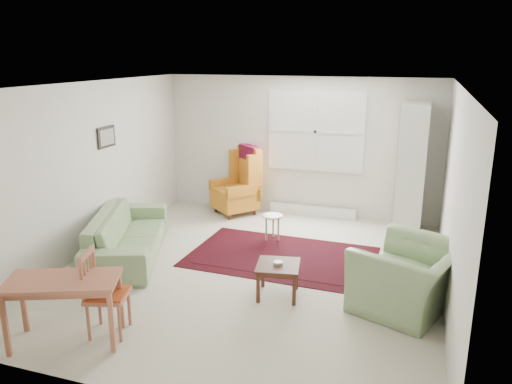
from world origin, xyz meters
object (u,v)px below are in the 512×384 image
(armchair, at_px, (410,271))
(coffee_table, at_px, (278,280))
(desk_chair, at_px, (107,293))
(stool, at_px, (273,227))
(desk, at_px, (66,311))
(wingback_chair, at_px, (235,181))
(sofa, at_px, (127,226))
(cabinet, at_px, (411,169))

(armchair, distance_m, coffee_table, 1.55)
(coffee_table, bearing_deg, desk_chair, -136.66)
(coffee_table, relative_size, stool, 1.21)
(coffee_table, xyz_separation_m, desk, (-1.78, -1.66, 0.14))
(wingback_chair, height_order, stool, wingback_chair)
(armchair, relative_size, desk_chair, 1.30)
(stool, distance_m, desk_chair, 3.31)
(sofa, distance_m, coffee_table, 2.51)
(cabinet, xyz_separation_m, desk_chair, (-2.87, -4.29, -0.60))
(sofa, distance_m, stool, 2.25)
(desk_chair, bearing_deg, desk, 115.50)
(wingback_chair, distance_m, cabinet, 3.11)
(desk, relative_size, desk_chair, 1.19)
(cabinet, height_order, desk_chair, cabinet)
(armchair, relative_size, cabinet, 0.57)
(desk_chair, bearing_deg, coffee_table, -62.30)
(wingback_chair, relative_size, desk_chair, 1.35)
(armchair, height_order, cabinet, cabinet)
(desk_chair, bearing_deg, stool, -30.67)
(stool, xyz_separation_m, cabinet, (2.02, 1.10, 0.86))
(cabinet, height_order, desk, cabinet)
(stool, relative_size, desk, 0.38)
(stool, height_order, desk, desk)
(sofa, height_order, desk, sofa)
(armchair, xyz_separation_m, coffee_table, (-1.52, -0.19, -0.26))
(sofa, relative_size, desk, 2.04)
(sofa, distance_m, armchair, 3.98)
(wingback_chair, relative_size, desk, 1.13)
(sofa, relative_size, desk_chair, 2.44)
(stool, height_order, cabinet, cabinet)
(wingback_chair, bearing_deg, stool, -6.66)
(wingback_chair, bearing_deg, desk, -52.01)
(coffee_table, bearing_deg, wingback_chair, 119.92)
(sofa, xyz_separation_m, wingback_chair, (0.77, 2.37, 0.17))
(wingback_chair, relative_size, coffee_table, 2.44)
(coffee_table, relative_size, cabinet, 0.24)
(sofa, relative_size, cabinet, 1.06)
(coffee_table, height_order, stool, stool)
(cabinet, distance_m, desk_chair, 5.19)
(desk, distance_m, desk_chair, 0.44)
(armchair, bearing_deg, cabinet, -156.39)
(stool, xyz_separation_m, desk_chair, (-0.85, -3.18, 0.25))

